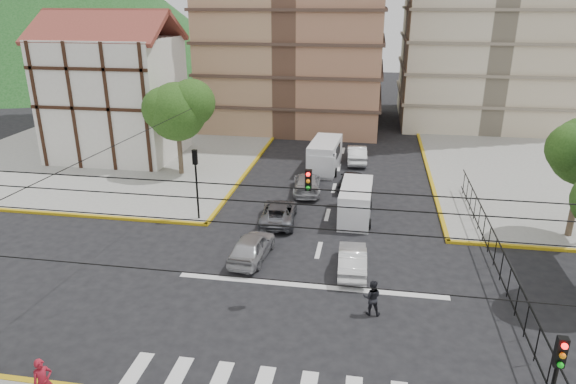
% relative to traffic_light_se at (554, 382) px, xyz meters
% --- Properties ---
extents(ground, '(160.00, 160.00, 0.00)m').
position_rel_traffic_light_se_xyz_m(ground, '(-7.80, 7.80, -3.11)').
color(ground, black).
rests_on(ground, ground).
extents(sidewalk_nw, '(26.00, 26.00, 0.15)m').
position_rel_traffic_light_se_xyz_m(sidewalk_nw, '(-27.80, 27.80, -3.04)').
color(sidewalk_nw, gray).
rests_on(sidewalk_nw, ground).
extents(stop_line, '(13.00, 0.40, 0.01)m').
position_rel_traffic_light_se_xyz_m(stop_line, '(-7.80, 9.00, -3.11)').
color(stop_line, silver).
rests_on(stop_line, ground).
extents(tudor_building, '(10.80, 8.05, 12.23)m').
position_rel_traffic_light_se_xyz_m(tudor_building, '(-26.80, 27.80, 2.14)').
color(tudor_building, silver).
rests_on(tudor_building, ground).
extents(park_fence, '(0.10, 22.50, 1.66)m').
position_rel_traffic_light_se_xyz_m(park_fence, '(1.20, 12.30, -3.11)').
color(park_fence, black).
rests_on(park_fence, ground).
extents(tree_tudor, '(5.39, 4.40, 7.43)m').
position_rel_traffic_light_se_xyz_m(tree_tudor, '(-19.70, 23.81, 2.11)').
color(tree_tudor, '#473828').
rests_on(tree_tudor, ground).
extents(traffic_light_se, '(0.28, 0.22, 4.40)m').
position_rel_traffic_light_se_xyz_m(traffic_light_se, '(0.00, 0.00, 0.00)').
color(traffic_light_se, black).
rests_on(traffic_light_se, ground).
extents(traffic_light_nw, '(0.28, 0.22, 4.40)m').
position_rel_traffic_light_se_xyz_m(traffic_light_nw, '(-15.60, 15.60, 0.00)').
color(traffic_light_nw, black).
rests_on(traffic_light_nw, ground).
extents(traffic_light_hanging, '(18.00, 9.12, 0.92)m').
position_rel_traffic_light_se_xyz_m(traffic_light_hanging, '(-7.80, 5.76, 2.79)').
color(traffic_light_hanging, black).
rests_on(traffic_light_hanging, ground).
extents(van_right_lane, '(2.01, 4.77, 2.13)m').
position_rel_traffic_light_se_xyz_m(van_right_lane, '(-6.05, 17.34, -2.08)').
color(van_right_lane, silver).
rests_on(van_right_lane, ground).
extents(van_left_lane, '(2.40, 5.40, 2.38)m').
position_rel_traffic_light_se_xyz_m(van_left_lane, '(-8.92, 26.78, -1.96)').
color(van_left_lane, silver).
rests_on(van_left_lane, ground).
extents(car_silver_front_left, '(2.02, 4.25, 1.40)m').
position_rel_traffic_light_se_xyz_m(car_silver_front_left, '(-11.18, 11.26, -2.41)').
color(car_silver_front_left, '#A6A7AB').
rests_on(car_silver_front_left, ground).
extents(car_white_front_right, '(1.57, 4.02, 1.31)m').
position_rel_traffic_light_se_xyz_m(car_white_front_right, '(-5.90, 10.78, -2.46)').
color(car_white_front_right, white).
rests_on(car_white_front_right, ground).
extents(car_grey_mid_left, '(2.43, 4.63, 1.24)m').
position_rel_traffic_light_se_xyz_m(car_grey_mid_left, '(-10.68, 16.22, -2.49)').
color(car_grey_mid_left, slate).
rests_on(car_grey_mid_left, ground).
extents(car_silver_rear_left, '(2.40, 4.83, 1.35)m').
position_rel_traffic_light_se_xyz_m(car_silver_rear_left, '(-9.64, 21.67, -2.44)').
color(car_silver_rear_left, '#AAAAAE').
rests_on(car_silver_rear_left, ground).
extents(car_darkgrey_mid_right, '(1.87, 3.99, 1.32)m').
position_rel_traffic_light_se_xyz_m(car_darkgrey_mid_right, '(-6.64, 22.98, -2.45)').
color(car_darkgrey_mid_right, black).
rests_on(car_darkgrey_mid_right, ground).
extents(car_white_rear_right, '(1.86, 4.53, 1.46)m').
position_rel_traffic_light_se_xyz_m(car_white_rear_right, '(-6.46, 29.45, -2.38)').
color(car_white_rear_right, white).
rests_on(car_white_rear_right, ground).
extents(pedestrian_sw_corner, '(0.72, 0.74, 1.72)m').
position_rel_traffic_light_se_xyz_m(pedestrian_sw_corner, '(-15.57, -0.15, -2.10)').
color(pedestrian_sw_corner, maroon).
rests_on(pedestrian_sw_corner, sidewalk_sw).
extents(pedestrian_crosswalk, '(0.80, 0.62, 1.64)m').
position_rel_traffic_light_se_xyz_m(pedestrian_crosswalk, '(-4.88, 7.14, -2.29)').
color(pedestrian_crosswalk, black).
rests_on(pedestrian_crosswalk, ground).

